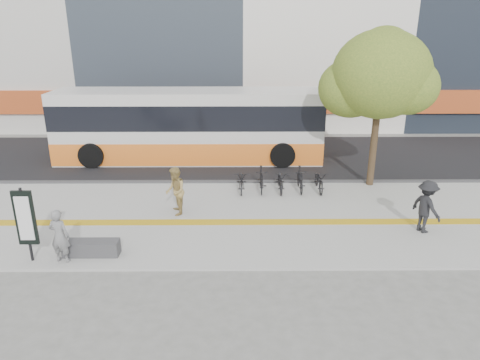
{
  "coord_description": "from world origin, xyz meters",
  "views": [
    {
      "loc": [
        1.63,
        -12.53,
        6.42
      ],
      "look_at": [
        1.74,
        2.0,
        1.25
      ],
      "focal_mm": 32.81,
      "sensor_mm": 36.0,
      "label": 1
    }
  ],
  "objects_px": {
    "bus": "(189,128)",
    "street_tree": "(379,76)",
    "signboard": "(25,219)",
    "seated_woman": "(60,236)",
    "pedestrian_tan": "(175,191)",
    "pedestrian_dark": "(426,207)",
    "bench": "(91,248)"
  },
  "relations": [
    {
      "from": "seated_woman",
      "to": "bench",
      "type": "bearing_deg",
      "value": -143.81
    },
    {
      "from": "bench",
      "to": "pedestrian_dark",
      "type": "distance_m",
      "value": 10.39
    },
    {
      "from": "seated_woman",
      "to": "pedestrian_tan",
      "type": "height_order",
      "value": "pedestrian_tan"
    },
    {
      "from": "street_tree",
      "to": "pedestrian_tan",
      "type": "height_order",
      "value": "street_tree"
    },
    {
      "from": "signboard",
      "to": "pedestrian_dark",
      "type": "bearing_deg",
      "value": 8.55
    },
    {
      "from": "street_tree",
      "to": "bus",
      "type": "height_order",
      "value": "street_tree"
    },
    {
      "from": "bench",
      "to": "seated_woman",
      "type": "relative_size",
      "value": 1.01
    },
    {
      "from": "pedestrian_dark",
      "to": "seated_woman",
      "type": "bearing_deg",
      "value": 76.97
    },
    {
      "from": "seated_woman",
      "to": "pedestrian_tan",
      "type": "relative_size",
      "value": 0.92
    },
    {
      "from": "street_tree",
      "to": "pedestrian_tan",
      "type": "distance_m",
      "value": 9.04
    },
    {
      "from": "bench",
      "to": "bus",
      "type": "distance_m",
      "value": 9.98
    },
    {
      "from": "signboard",
      "to": "street_tree",
      "type": "relative_size",
      "value": 0.35
    },
    {
      "from": "pedestrian_tan",
      "to": "pedestrian_dark",
      "type": "xyz_separation_m",
      "value": [
        8.18,
        -1.44,
        0.01
      ]
    },
    {
      "from": "bench",
      "to": "pedestrian_tan",
      "type": "distance_m",
      "value": 3.64
    },
    {
      "from": "bench",
      "to": "street_tree",
      "type": "bearing_deg",
      "value": 31.62
    },
    {
      "from": "signboard",
      "to": "seated_woman",
      "type": "xyz_separation_m",
      "value": [
        0.89,
        -0.04,
        -0.5
      ]
    },
    {
      "from": "bench",
      "to": "signboard",
      "type": "xyz_separation_m",
      "value": [
        -1.6,
        -0.31,
        1.06
      ]
    },
    {
      "from": "bus",
      "to": "street_tree",
      "type": "bearing_deg",
      "value": -25.01
    },
    {
      "from": "street_tree",
      "to": "seated_woman",
      "type": "bearing_deg",
      "value": -148.73
    },
    {
      "from": "signboard",
      "to": "bus",
      "type": "xyz_separation_m",
      "value": [
        3.49,
        10.01,
        0.29
      ]
    },
    {
      "from": "pedestrian_tan",
      "to": "bench",
      "type": "bearing_deg",
      "value": -46.87
    },
    {
      "from": "signboard",
      "to": "seated_woman",
      "type": "height_order",
      "value": "signboard"
    },
    {
      "from": "signboard",
      "to": "pedestrian_tan",
      "type": "bearing_deg",
      "value": 41.27
    },
    {
      "from": "bench",
      "to": "pedestrian_tan",
      "type": "height_order",
      "value": "pedestrian_tan"
    },
    {
      "from": "bus",
      "to": "pedestrian_dark",
      "type": "relative_size",
      "value": 7.38
    },
    {
      "from": "signboard",
      "to": "pedestrian_tan",
      "type": "relative_size",
      "value": 1.28
    },
    {
      "from": "pedestrian_tan",
      "to": "pedestrian_dark",
      "type": "height_order",
      "value": "pedestrian_dark"
    },
    {
      "from": "bus",
      "to": "pedestrian_tan",
      "type": "bearing_deg",
      "value": -88.46
    },
    {
      "from": "bus",
      "to": "pedestrian_dark",
      "type": "height_order",
      "value": "bus"
    },
    {
      "from": "signboard",
      "to": "pedestrian_dark",
      "type": "relative_size",
      "value": 1.27
    },
    {
      "from": "street_tree",
      "to": "seated_woman",
      "type": "distance_m",
      "value": 12.8
    },
    {
      "from": "street_tree",
      "to": "bus",
      "type": "bearing_deg",
      "value": 154.99
    }
  ]
}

